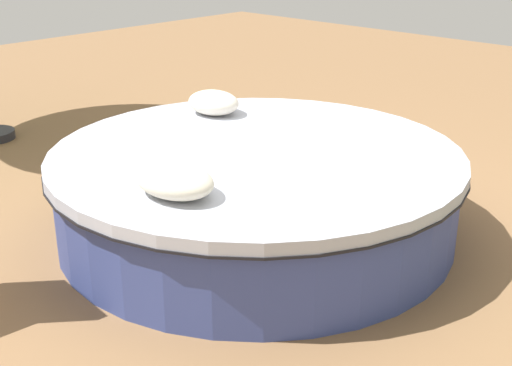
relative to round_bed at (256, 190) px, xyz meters
The scene contains 4 objects.
ground_plane 0.30m from the round_bed, ahead, with size 16.00×16.00×0.00m, color olive.
round_bed is the anchor object (origin of this frame).
throw_pillow_0 1.01m from the round_bed, 154.07° to the left, with size 0.44×0.35×0.18m, color silver.
throw_pillow_1 0.96m from the round_bed, 77.20° to the right, with size 0.51×0.37×0.17m, color beige.
Camera 1 is at (2.92, -3.09, 2.04)m, focal length 47.68 mm.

